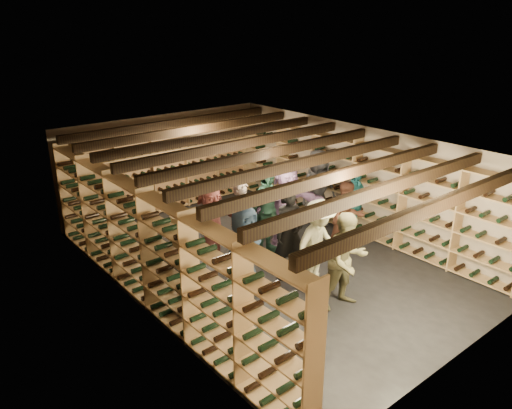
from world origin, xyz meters
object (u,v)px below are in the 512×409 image
Objects in this scene: person_1 at (289,234)px; crate_stack_left at (186,234)px; person_2 at (347,261)px; person_3 at (318,244)px; person_7 at (242,221)px; person_6 at (244,252)px; person_11 at (286,206)px; crate_stack_right at (256,222)px; person_0 at (192,271)px; person_10 at (266,212)px; crate_loose at (245,211)px; person_4 at (353,204)px; person_5 at (211,225)px; person_8 at (347,219)px; person_12 at (318,188)px.

crate_stack_left is at bearing 122.60° from person_1.
person_2 is (1.02, -3.43, 0.42)m from crate_stack_left.
person_2 is 1.01× the size of person_3.
person_7 is at bearing 109.30° from person_1.
person_11 is at bearing 21.88° from person_6.
crate_stack_right is 3.57m from person_0.
crate_stack_left is 2.92m from person_3.
crate_stack_right is 3.48m from person_2.
person_7 is at bearing 154.25° from person_10.
person_4 reaches higher than crate_loose.
crate_stack_right is 0.31× the size of person_5.
person_1 is at bearing -23.92° from person_0.
person_3 is 1.00× the size of person_7.
crate_stack_right is 1.05× the size of crate_loose.
person_2 is 2.47m from person_7.
person_8 is at bearing -39.92° from crate_stack_left.
person_2 is (0.06, -1.34, -0.04)m from person_1.
person_6 is at bearing -133.55° from crate_stack_right.
person_1 is 2.71m from person_12.
crate_loose is 0.30× the size of person_7.
person_10 is 1.01× the size of person_12.
person_0 is 1.03× the size of person_8.
crate_stack_right is at bearing -115.30° from crate_loose.
person_4 is 1.55m from person_11.
person_6 is 1.70m from person_10.
person_3 is at bearing -67.11° from crate_stack_left.
crate_stack_left is 0.46× the size of person_11.
person_1 is at bearing -113.64° from crate_loose.
crate_loose is at bearing 47.40° from person_10.
person_2 is at bearing -57.01° from person_6.
crate_stack_right is 0.28× the size of person_11.
person_0 is 0.97× the size of person_6.
person_10 is at bearing 77.49° from person_3.
person_10 is at bearing -150.08° from person_12.
crate_stack_left is 1.81m from crate_stack_right.
person_2 reaches higher than person_7.
person_4 is at bearing -48.16° from crate_stack_right.
crate_stack_left is at bearing 162.92° from person_8.
person_11 is at bearing -7.30° from person_5.
person_10 is (1.14, -0.32, 0.06)m from person_5.
person_1 is at bearing -129.96° from person_12.
person_2 is 2.81m from person_4.
person_0 is 2.16m from person_7.
person_10 is at bearing 30.33° from person_6.
crate_stack_right is 0.32× the size of person_0.
person_3 is (0.10, 0.77, -0.01)m from person_2.
person_11 is (-1.41, 0.64, 0.11)m from person_4.
person_10 is at bearing -12.55° from person_5.
person_7 is (-0.28, 2.46, -0.01)m from person_2.
person_6 is 3.62m from person_12.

